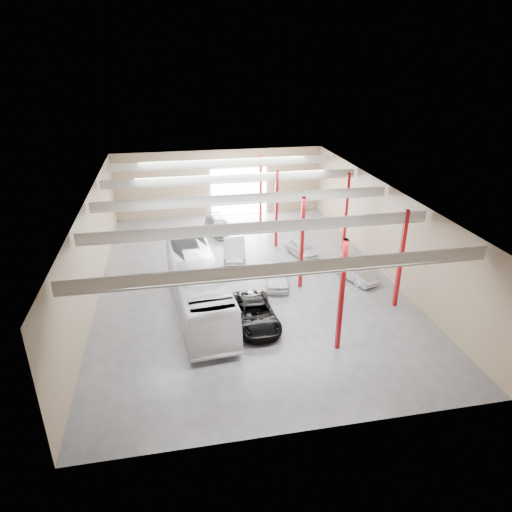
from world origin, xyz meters
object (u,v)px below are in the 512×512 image
object	(u,v)px
car_right_far	(301,248)
car_row_c	(219,226)
car_row_b	(234,247)
car_right_near	(354,270)
coach_bus	(198,286)
black_sedan	(255,313)
car_row_a	(277,275)

from	to	relation	value
car_right_far	car_row_c	bearing A→B (deg)	120.27
car_row_b	car_right_near	size ratio (longest dim) A/B	1.20
car_row_b	car_row_c	world-z (taller)	car_row_b
coach_bus	black_sedan	world-z (taller)	coach_bus
coach_bus	black_sedan	bearing A→B (deg)	-41.87
car_row_a	car_row_c	size ratio (longest dim) A/B	0.90
car_row_a	car_right_near	distance (m)	6.11
car_row_c	car_right_far	world-z (taller)	car_row_c
car_row_c	car_right_far	xyz separation A→B (m)	(6.35, -6.79, -0.01)
car_row_a	car_right_far	world-z (taller)	car_row_a
car_right_near	coach_bus	bearing A→B (deg)	173.05
car_row_a	car_row_b	size ratio (longest dim) A/B	0.84
coach_bus	car_right_far	size ratio (longest dim) A/B	3.19
car_right_far	black_sedan	bearing A→B (deg)	-133.53
black_sedan	car_row_a	bearing A→B (deg)	60.78
car_row_a	car_right_near	size ratio (longest dim) A/B	1.01
car_right_far	coach_bus	bearing A→B (deg)	-154.12
coach_bus	car_row_a	size ratio (longest dim) A/B	2.96
coach_bus	car_row_a	xyz separation A→B (m)	(6.12, 2.61, -1.05)
car_row_a	car_right_far	bearing A→B (deg)	68.40
car_row_b	car_right_near	bearing A→B (deg)	-27.87
coach_bus	car_row_b	world-z (taller)	coach_bus
car_row_a	car_right_far	xyz separation A→B (m)	(3.31, 4.94, -0.05)
car_row_c	car_row_a	bearing A→B (deg)	-86.83
car_right_near	car_right_far	distance (m)	5.90
black_sedan	car_right_near	xyz separation A→B (m)	(8.82, 4.94, -0.06)
black_sedan	car_row_c	size ratio (longest dim) A/B	1.15
car_row_a	car_right_near	world-z (taller)	car_row_a
black_sedan	coach_bus	bearing A→B (deg)	141.11
car_row_c	car_right_near	world-z (taller)	car_right_near
black_sedan	car_row_a	size ratio (longest dim) A/B	1.28
car_row_c	car_right_far	size ratio (longest dim) A/B	1.20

